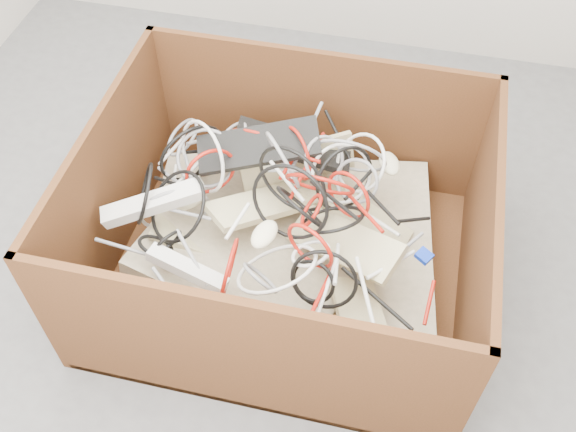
% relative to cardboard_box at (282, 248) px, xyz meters
% --- Properties ---
extents(ground, '(3.00, 3.00, 0.00)m').
position_rel_cardboard_box_xyz_m(ground, '(-0.14, -0.06, -0.15)').
color(ground, '#525255').
rests_on(ground, ground).
extents(cardboard_box, '(1.24, 1.03, 0.61)m').
position_rel_cardboard_box_xyz_m(cardboard_box, '(0.00, 0.00, 0.00)').
color(cardboard_box, '#3B240E').
rests_on(cardboard_box, ground).
extents(keyboard_pile, '(0.87, 0.85, 0.40)m').
position_rel_cardboard_box_xyz_m(keyboard_pile, '(0.01, 0.04, 0.13)').
color(keyboard_pile, beige).
rests_on(keyboard_pile, cardboard_box).
extents(mice_scatter, '(0.73, 0.77, 0.21)m').
position_rel_cardboard_box_xyz_m(mice_scatter, '(0.00, -0.08, 0.21)').
color(mice_scatter, beige).
rests_on(mice_scatter, keyboard_pile).
extents(power_strip_left, '(0.33, 0.19, 0.14)m').
position_rel_cardboard_box_xyz_m(power_strip_left, '(-0.39, -0.09, 0.23)').
color(power_strip_left, silver).
rests_on(power_strip_left, keyboard_pile).
extents(power_strip_right, '(0.26, 0.10, 0.09)m').
position_rel_cardboard_box_xyz_m(power_strip_right, '(-0.22, -0.28, 0.19)').
color(power_strip_right, silver).
rests_on(power_strip_right, keyboard_pile).
extents(vga_plug, '(0.06, 0.06, 0.03)m').
position_rel_cardboard_box_xyz_m(vga_plug, '(0.46, -0.08, 0.21)').
color(vga_plug, '#0C2BB7').
rests_on(vga_plug, keyboard_pile).
extents(cable_tangle, '(1.05, 0.87, 0.51)m').
position_rel_cardboard_box_xyz_m(cable_tangle, '(-0.04, 0.03, 0.26)').
color(cable_tangle, '#A4160B').
rests_on(cable_tangle, keyboard_pile).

